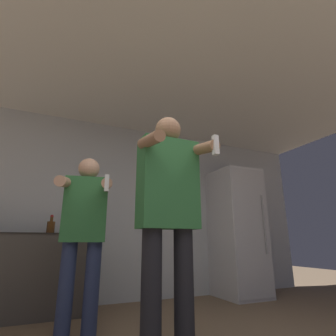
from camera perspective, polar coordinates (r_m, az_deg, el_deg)
wall_back at (r=3.93m, az=-13.46°, el=-8.38°), size 7.00×0.06×2.55m
ceiling_slab at (r=3.03m, az=-6.22°, el=20.26°), size 7.00×3.44×0.05m
refrigerator at (r=4.39m, az=14.83°, el=-13.11°), size 0.66×0.75×1.92m
counter at (r=3.58m, az=-31.95°, el=-19.14°), size 1.67×0.57×0.90m
bottle_green_wine at (r=3.60m, az=-24.16°, el=-11.54°), size 0.09×0.09×0.23m
person_woman_foreground at (r=1.93m, az=0.11°, el=-9.38°), size 0.50×0.45×1.76m
person_man_side at (r=2.59m, az=-17.81°, el=-12.12°), size 0.53×0.58×1.60m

